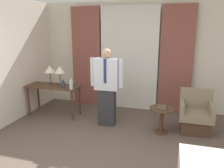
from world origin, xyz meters
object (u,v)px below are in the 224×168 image
at_px(bottle_near_edge, 63,85).
at_px(person, 107,85).
at_px(armchair, 195,116).
at_px(book, 162,107).
at_px(table_lamp_right, 60,71).
at_px(desk, 54,90).
at_px(bottle_by_lamp, 71,85).
at_px(table_lamp_left, 50,70).
at_px(side_table, 162,116).

xyz_separation_m(bottle_near_edge, person, (1.05, -0.07, 0.08)).
distance_m(armchair, book, 0.73).
bearing_deg(armchair, table_lamp_right, 177.37).
bearing_deg(desk, bottle_near_edge, -21.62).
relative_size(bottle_by_lamp, armchair, 0.30).
height_order(table_lamp_left, person, person).
relative_size(table_lamp_right, bottle_near_edge, 2.39).
distance_m(person, side_table, 1.27).
relative_size(bottle_by_lamp, person, 0.16).
xyz_separation_m(desk, person, (1.39, -0.20, 0.27)).
bearing_deg(bottle_near_edge, table_lamp_right, 130.14).
distance_m(table_lamp_left, book, 2.75).
relative_size(table_lamp_left, person, 0.27).
xyz_separation_m(desk, table_lamp_left, (-0.13, 0.11, 0.46)).
distance_m(table_lamp_right, book, 2.49).
distance_m(table_lamp_right, bottle_near_edge, 0.42).
bearing_deg(person, bottle_by_lamp, 179.05).
bearing_deg(desk, table_lamp_left, 140.10).
distance_m(table_lamp_right, person, 1.31).
distance_m(desk, bottle_near_edge, 0.41).
relative_size(bottle_near_edge, bottle_by_lamp, 0.73).
bearing_deg(book, table_lamp_right, 170.85).
bearing_deg(armchair, bottle_near_edge, -177.87).
xyz_separation_m(desk, armchair, (3.19, -0.03, -0.29)).
height_order(desk, table_lamp_right, table_lamp_right).
height_order(table_lamp_right, bottle_by_lamp, table_lamp_right).
xyz_separation_m(armchair, book, (-0.66, -0.25, 0.20)).
bearing_deg(table_lamp_right, desk, -140.10).
xyz_separation_m(person, armchair, (1.80, 0.17, -0.55)).
height_order(bottle_near_edge, armchair, bottle_near_edge).
distance_m(bottle_by_lamp, side_table, 2.04).
xyz_separation_m(table_lamp_right, bottle_near_edge, (0.21, -0.25, -0.27)).
distance_m(desk, side_table, 2.57).
xyz_separation_m(desk, side_table, (2.54, -0.27, -0.27)).
xyz_separation_m(bottle_by_lamp, person, (0.83, -0.01, 0.05)).
relative_size(armchair, book, 3.27).
xyz_separation_m(table_lamp_left, table_lamp_right, (0.27, 0.00, 0.00)).
xyz_separation_m(person, side_table, (1.16, -0.07, -0.53)).
height_order(desk, side_table, desk).
bearing_deg(bottle_near_edge, bottle_by_lamp, -14.05).
height_order(table_lamp_left, armchair, table_lamp_left).
bearing_deg(armchair, bottle_by_lamp, -176.49).
height_order(table_lamp_left, bottle_by_lamp, table_lamp_left).
distance_m(desk, armchair, 3.21).
height_order(table_lamp_right, person, person).
relative_size(armchair, side_table, 1.64).
bearing_deg(side_table, table_lamp_left, 171.90).
relative_size(table_lamp_right, armchair, 0.53).
bearing_deg(person, side_table, -3.24).
relative_size(person, armchair, 1.94).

